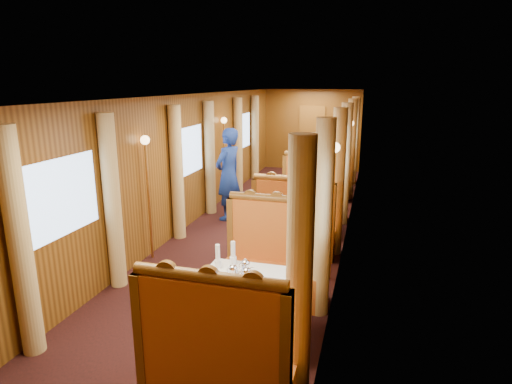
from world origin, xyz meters
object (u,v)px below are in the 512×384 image
at_px(banquette_far_fwd, 321,182).
at_px(table_mid, 304,214).
at_px(banquette_near_fwd, 218,364).
at_px(table_near, 251,309).
at_px(passenger, 311,185).
at_px(teapot_back, 245,269).
at_px(teapot_right, 247,277).
at_px(rose_vase_mid, 304,184).
at_px(rose_vase_far, 327,154).
at_px(teapot_left, 233,274).
at_px(tea_tray, 240,277).
at_px(fruit_plate, 278,285).
at_px(steward, 228,174).
at_px(banquette_mid_aft, 312,197).
at_px(table_far, 326,175).
at_px(banquette_near_aft, 273,266).
at_px(banquette_far_aft, 330,166).
at_px(banquette_mid_fwd, 294,229).

bearing_deg(banquette_far_fwd, table_mid, -90.00).
bearing_deg(banquette_near_fwd, table_near, 90.00).
bearing_deg(passenger, teapot_back, -91.04).
relative_size(table_mid, teapot_right, 6.86).
relative_size(table_mid, rose_vase_mid, 2.92).
bearing_deg(table_mid, rose_vase_far, 89.64).
bearing_deg(teapot_left, table_mid, 106.89).
height_order(table_near, banquette_near_fwd, banquette_near_fwd).
bearing_deg(tea_tray, teapot_left, -133.92).
relative_size(banquette_far_fwd, passenger, 1.76).
bearing_deg(teapot_right, teapot_back, 133.39).
bearing_deg(fruit_plate, passenger, 94.19).
distance_m(table_mid, banquette_far_fwd, 2.49).
relative_size(rose_vase_far, steward, 0.19).
height_order(table_near, banquette_mid_aft, banquette_mid_aft).
relative_size(table_far, banquette_far_fwd, 0.78).
distance_m(table_near, banquette_mid_aft, 4.51).
bearing_deg(fruit_plate, banquette_mid_aft, 93.94).
xyz_separation_m(teapot_left, rose_vase_mid, (0.14, 3.65, 0.12)).
bearing_deg(steward, teapot_right, 41.26).
xyz_separation_m(teapot_left, passenger, (0.16, 4.35, -0.07)).
relative_size(banquette_near_fwd, fruit_plate, 6.23).
xyz_separation_m(teapot_back, rose_vase_mid, (0.06, 3.50, 0.11)).
bearing_deg(teapot_back, banquette_mid_aft, 103.26).
xyz_separation_m(banquette_mid_aft, banquette_far_fwd, (0.00, 1.47, 0.00)).
bearing_deg(passenger, rose_vase_mid, -91.47).
height_order(table_near, passenger, passenger).
distance_m(tea_tray, rose_vase_mid, 3.60).
bearing_deg(tea_tray, rose_vase_mid, 88.59).
bearing_deg(rose_vase_far, teapot_right, -90.23).
height_order(table_near, table_mid, same).
distance_m(banquette_near_aft, table_far, 5.99).
height_order(table_far, fruit_plate, fruit_plate).
distance_m(teapot_back, rose_vase_far, 6.92).
distance_m(table_far, fruit_plate, 7.17).
relative_size(banquette_far_aft, steward, 0.72).
xyz_separation_m(teapot_left, teapot_right, (0.15, -0.03, 0.00)).
xyz_separation_m(banquette_far_aft, rose_vase_mid, (-0.02, -4.48, 0.50)).
distance_m(banquette_mid_fwd, rose_vase_far, 4.50).
relative_size(banquette_mid_fwd, tea_tray, 3.94).
height_order(table_mid, rose_vase_far, rose_vase_far).
relative_size(table_near, banquette_near_fwd, 0.78).
height_order(table_far, passenger, passenger).
xyz_separation_m(table_mid, table_far, (0.00, 3.50, 0.00)).
height_order(table_mid, banquette_far_fwd, banquette_far_fwd).
distance_m(banquette_near_aft, teapot_right, 1.22).
distance_m(table_far, banquette_far_aft, 1.02).
relative_size(banquette_mid_aft, banquette_far_aft, 1.00).
height_order(banquette_near_fwd, table_mid, banquette_near_fwd).
bearing_deg(teapot_back, teapot_left, -104.79).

